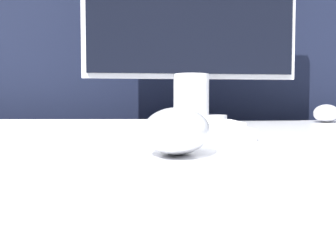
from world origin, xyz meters
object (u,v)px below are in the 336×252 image
(computer_mouse_near, at_px, (173,131))
(computer_mouse_far, at_px, (326,113))
(keyboard, at_px, (109,129))
(monitor, at_px, (191,18))

(computer_mouse_near, relative_size, computer_mouse_far, 1.07)
(keyboard, distance_m, computer_mouse_far, 0.65)
(keyboard, relative_size, monitor, 0.79)
(computer_mouse_near, height_order, computer_mouse_far, same)
(keyboard, xyz_separation_m, monitor, (0.19, 0.37, 0.25))
(monitor, height_order, computer_mouse_far, monitor)
(monitor, bearing_deg, keyboard, -117.58)
(keyboard, distance_m, monitor, 0.48)
(computer_mouse_near, bearing_deg, keyboard, 122.16)
(computer_mouse_far, bearing_deg, keyboard, -110.04)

